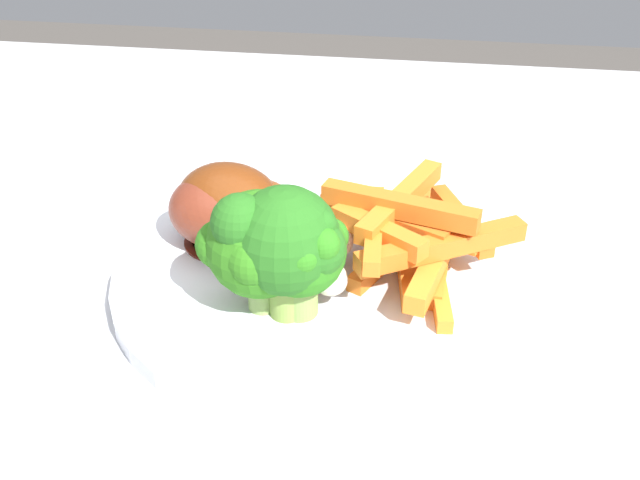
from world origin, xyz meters
name	(u,v)px	position (x,y,z in m)	size (l,w,h in m)	color
dining_table	(232,454)	(0.00, 0.00, 0.63)	(0.93, 0.83, 0.76)	#B7B7BC
dinner_plate	(320,275)	(0.04, -0.06, 0.76)	(0.25, 0.25, 0.01)	silver
broccoli_floret_front	(256,247)	(-0.01, -0.03, 0.81)	(0.06, 0.07, 0.07)	#91AF5E
broccoli_floret_middle	(287,240)	(-0.01, -0.04, 0.82)	(0.06, 0.07, 0.08)	#88A548
broccoli_floret_back	(300,250)	(-0.01, -0.05, 0.81)	(0.06, 0.05, 0.07)	#85A54F
carrot_fries_pile	(411,235)	(0.05, -0.11, 0.79)	(0.15, 0.12, 0.05)	orange
chicken_drumstick_near	(234,206)	(0.06, 0.00, 0.79)	(0.08, 0.13, 0.05)	#4C1C09
chicken_drumstick_far	(229,212)	(0.06, 0.01, 0.79)	(0.07, 0.13, 0.05)	#531C11
chicken_drumstick_extra	(264,220)	(0.06, -0.02, 0.79)	(0.12, 0.11, 0.04)	#60240A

